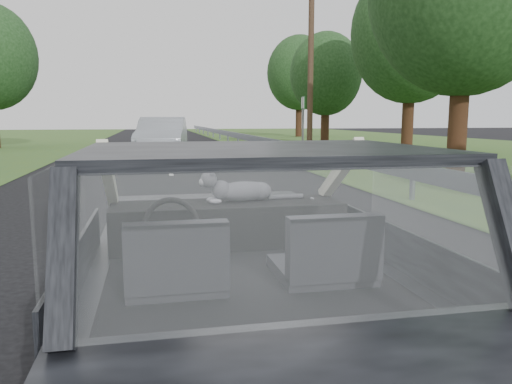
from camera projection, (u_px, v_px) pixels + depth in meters
name	position (u px, v px, depth m)	size (l,w,h in m)	color
ground	(244.00, 384.00, 3.00)	(140.00, 140.00, 0.00)	black
subject_car	(244.00, 267.00, 2.89)	(1.80, 4.00, 1.45)	black
dashboard	(228.00, 224.00, 3.48)	(1.58, 0.45, 0.30)	black
driver_seat	(176.00, 259.00, 2.51)	(0.50, 0.72, 0.42)	black
passenger_seat	(327.00, 250.00, 2.67)	(0.50, 0.72, 0.42)	black
steering_wheel	(171.00, 225.00, 3.10)	(0.36, 0.36, 0.04)	black
cat	(243.00, 190.00, 3.50)	(0.55, 0.17, 0.25)	gray
guardrail	(334.00, 155.00, 13.46)	(0.05, 90.00, 0.32)	gray
other_car	(162.00, 138.00, 19.53)	(1.94, 4.92, 1.62)	#999FA9
highway_sign	(303.00, 122.00, 26.09)	(0.11, 1.08, 2.69)	#1C5925
utility_pole	(311.00, 64.00, 22.59)	(0.26, 0.26, 8.01)	brown
tree_0	(463.00, 29.00, 13.65)	(5.27, 5.27, 7.99)	black
tree_1	(410.00, 62.00, 22.46)	(5.41, 5.41, 8.20)	black
tree_2	(326.00, 91.00, 29.01)	(4.17, 4.17, 6.32)	black
tree_3	(299.00, 88.00, 41.86)	(5.40, 5.40, 8.18)	black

